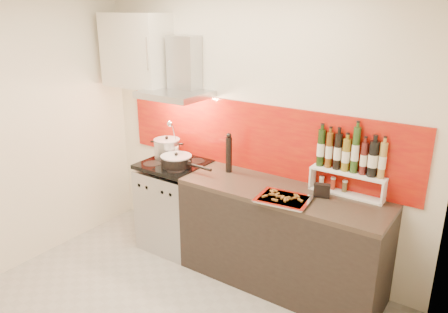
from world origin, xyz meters
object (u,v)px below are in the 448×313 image
Objects in this scene: range_stove at (176,206)px; counter at (281,238)px; stock_pot at (167,148)px; baking_tray at (284,199)px; saute_pan at (177,161)px; pepper_mill at (229,153)px.

counter is (1.20, 0.00, 0.01)m from range_stove.
baking_tray is (1.45, -0.26, -0.09)m from stock_pot.
saute_pan is at bearing -32.92° from range_stove.
range_stove is 2.42× the size of pepper_mill.
range_stove is at bearing -179.77° from counter.
counter is 3.09× the size of saute_pan.
saute_pan is 1.21m from baking_tray.
range_stove is 0.53m from saute_pan.
pepper_mill is 0.83× the size of baking_tray.
baking_tray is (0.09, -0.18, 0.47)m from counter.
saute_pan is at bearing -29.99° from stock_pot.
range_stove is 1.56× the size of saute_pan.
baking_tray is (1.29, -0.17, 0.47)m from range_stove.
stock_pot is 0.29m from saute_pan.
range_stove is 1.20m from counter.
counter is 4.78× the size of pepper_mill.
stock_pot is at bearing 176.60° from counter.
stock_pot is (-0.16, 0.09, 0.57)m from range_stove.
saute_pan is 1.29× the size of baking_tray.
counter is at bearing -10.31° from pepper_mill.
pepper_mill is (0.73, 0.03, 0.08)m from stock_pot.
counter is 3.99× the size of baking_tray.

